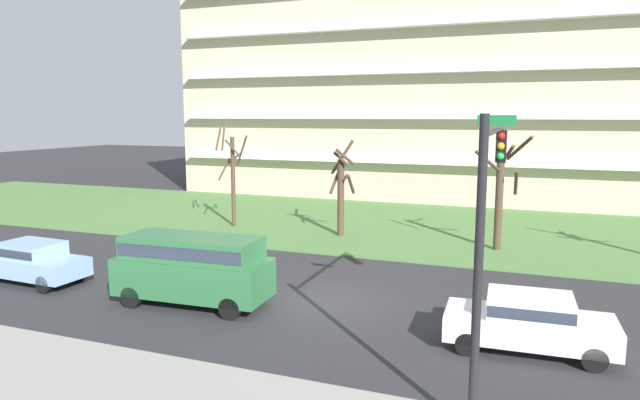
% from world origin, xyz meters
% --- Properties ---
extents(ground, '(160.00, 160.00, 0.00)m').
position_xyz_m(ground, '(0.00, 0.00, 0.00)').
color(ground, '#2D2D30').
extents(grass_lawn_strip, '(80.00, 16.00, 0.08)m').
position_xyz_m(grass_lawn_strip, '(0.00, 14.00, 0.04)').
color(grass_lawn_strip, '#547F42').
rests_on(grass_lawn_strip, ground).
extents(apartment_building, '(41.17, 14.47, 18.58)m').
position_xyz_m(apartment_building, '(0.00, 28.75, 9.29)').
color(apartment_building, beige).
rests_on(apartment_building, ground).
extents(tree_far_left, '(1.95, 1.94, 6.00)m').
position_xyz_m(tree_far_left, '(-9.48, 10.26, 3.09)').
color(tree_far_left, '#4C3828').
rests_on(tree_far_left, ground).
extents(tree_left, '(1.51, 1.52, 5.07)m').
position_xyz_m(tree_left, '(-2.88, 10.03, 2.47)').
color(tree_left, '#4C3828').
rests_on(tree_left, ground).
extents(tree_center, '(2.58, 2.58, 5.45)m').
position_xyz_m(tree_center, '(5.09, 9.64, 2.79)').
color(tree_center, '#4C3828').
rests_on(tree_center, ground).
extents(sedan_blue_near_left, '(4.48, 2.00, 1.57)m').
position_xyz_m(sedan_blue_near_left, '(-11.26, -2.00, 0.87)').
color(sedan_blue_near_left, '#8CB2E0').
rests_on(sedan_blue_near_left, ground).
extents(sedan_white_center_left, '(4.48, 2.00, 1.57)m').
position_xyz_m(sedan_white_center_left, '(6.59, -2.00, 0.87)').
color(sedan_white_center_left, white).
rests_on(sedan_white_center_left, ground).
extents(van_green_center_right, '(5.29, 2.26, 2.36)m').
position_xyz_m(van_green_center_right, '(-4.02, -2.00, 1.40)').
color(van_green_center_right, '#2D6B3D').
rests_on(van_green_center_right, ground).
extents(traffic_signal_mast, '(0.90, 5.91, 6.38)m').
position_xyz_m(traffic_signal_mast, '(5.61, -4.59, 4.40)').
color(traffic_signal_mast, black).
rests_on(traffic_signal_mast, ground).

